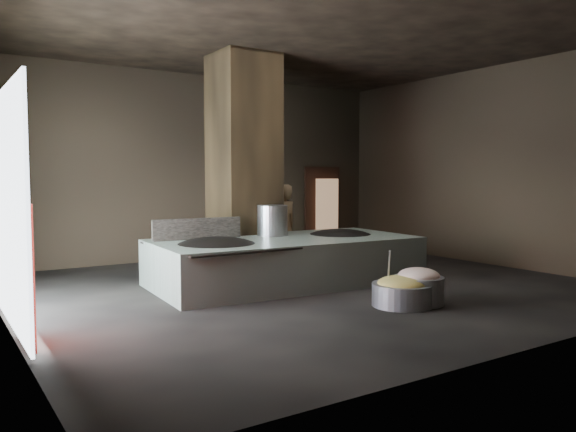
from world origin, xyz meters
TOP-DOWN VIEW (x-y plane):
  - floor at (0.00, 0.00)m, footprint 10.00×9.00m
  - ceiling at (0.00, 0.00)m, footprint 10.00×9.00m
  - back_wall at (0.00, 4.55)m, footprint 10.00×0.10m
  - front_wall at (0.00, -4.55)m, footprint 10.00×0.10m
  - right_wall at (5.05, 0.00)m, footprint 0.10×9.00m
  - pillar at (-0.30, 1.90)m, footprint 1.20×1.20m
  - hearth_platform at (-0.19, 0.48)m, footprint 5.04×2.63m
  - platform_cap at (-0.19, 0.48)m, footprint 4.80×2.30m
  - wok_left at (-1.64, 0.43)m, footprint 1.55×1.55m
  - wok_left_rim at (-1.64, 0.43)m, footprint 1.58×1.58m
  - wok_right at (1.16, 0.53)m, footprint 1.44×1.44m
  - wok_right_rim at (1.16, 0.53)m, footprint 1.47×1.47m
  - stock_pot at (-0.14, 1.03)m, footprint 0.60×0.60m
  - splash_guard at (-1.64, 1.23)m, footprint 1.71×0.16m
  - cook at (0.74, 1.99)m, footprint 0.74×0.54m
  - veg_basin at (0.32, -2.08)m, footprint 1.15×1.15m
  - veg_fill at (0.32, -2.08)m, footprint 0.78×0.78m
  - ladle at (0.17, -1.93)m, footprint 0.26×0.31m
  - meat_basin at (0.64, -2.12)m, footprint 1.04×1.04m
  - meat_fill at (0.64, -2.12)m, footprint 0.65×0.65m
  - doorway_near at (1.20, 4.45)m, footprint 1.18×0.08m
  - doorway_near_glow at (1.13, 4.36)m, footprint 0.77×0.04m
  - doorway_far at (3.60, 4.45)m, footprint 1.18×0.08m
  - doorway_far_glow at (3.63, 4.25)m, footprint 0.77×0.04m
  - left_opening at (-4.95, 0.20)m, footprint 0.04×4.20m
  - pavilion_sliver at (-4.88, -1.10)m, footprint 0.05×0.90m
  - tree_silhouette at (-4.85, 1.30)m, footprint 0.28×1.10m

SIDE VIEW (x-z plane):
  - floor at x=0.00m, z-range -0.10..0.00m
  - veg_basin at x=0.32m, z-range 0.00..0.35m
  - meat_basin at x=0.64m, z-range 0.00..0.43m
  - veg_fill at x=0.32m, z-range 0.23..0.47m
  - hearth_platform at x=-0.19m, z-range 0.00..0.85m
  - meat_fill at x=0.64m, z-range 0.32..0.58m
  - ladle at x=0.17m, z-range 0.21..0.89m
  - wok_left at x=-1.64m, z-range 0.54..0.96m
  - wok_right at x=1.16m, z-range 0.55..0.95m
  - platform_cap at x=-0.19m, z-range 0.80..0.83m
  - wok_left_rim at x=-1.64m, z-range 0.79..0.85m
  - wok_right_rim at x=1.16m, z-range 0.79..0.85m
  - pavilion_sliver at x=-4.88m, z-range 0.00..1.70m
  - cook at x=0.74m, z-range 0.00..1.84m
  - splash_guard at x=-1.64m, z-range 0.82..1.24m
  - doorway_near_glow at x=1.13m, z-range 0.14..1.96m
  - doorway_far_glow at x=3.63m, z-range 0.14..1.96m
  - doorway_near at x=1.20m, z-range -0.09..2.29m
  - doorway_far at x=3.60m, z-range -0.09..2.29m
  - stock_pot at x=-0.14m, z-range 0.81..1.45m
  - left_opening at x=-4.95m, z-range 0.05..3.15m
  - tree_silhouette at x=-4.85m, z-range 1.65..2.75m
  - back_wall at x=0.00m, z-range 0.00..4.50m
  - front_wall at x=0.00m, z-range 0.00..4.50m
  - right_wall at x=5.05m, z-range 0.00..4.50m
  - pillar at x=-0.30m, z-range 0.00..4.50m
  - ceiling at x=0.00m, z-range 4.50..4.60m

